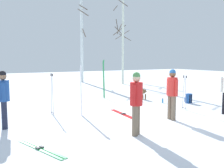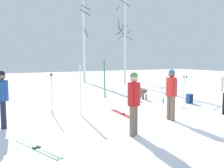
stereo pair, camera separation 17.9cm
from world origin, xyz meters
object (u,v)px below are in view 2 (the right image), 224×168
Objects in this scene: person_3 at (134,99)px; birch_tree_2 at (124,40)px; ski_pair_planted_1 at (105,79)px; backpack_0 at (189,99)px; person_2 at (171,91)px; ski_pair_lying_0 at (37,148)px; dog at (143,92)px; birch_tree_1 at (84,41)px; ski_pair_lying_1 at (122,114)px; birch_tree_3 at (125,48)px; ski_poles_0 at (185,92)px; person_0 at (3,95)px; ski_pair_planted_0 at (80,91)px; water_bottle_1 at (163,101)px; water_bottle_0 at (141,95)px; ski_poles_1 at (52,93)px.

person_3 is 0.25× the size of birch_tree_2.
ski_pair_planted_1 is 4.33m from backpack_0.
person_2 is 1.00× the size of ski_pair_lying_0.
ski_pair_planted_1 is at bearing 131.15° from backpack_0.
person_3 reaches higher than dog.
birch_tree_1 is (2.32, 13.84, 2.59)m from person_2.
birch_tree_3 is (7.57, 12.50, 3.08)m from ski_pair_lying_1.
ski_pair_lying_1 is at bearing -172.90° from backpack_0.
ski_pair_lying_0 and ski_pair_lying_1 have the same top height.
ski_pair_lying_1 is 0.29× the size of birch_tree_3.
ski_pair_planted_1 is at bearing 71.05° from person_3.
backpack_0 is 9.65m from birch_tree_2.
ski_pair_lying_1 is 14.94m from birch_tree_3.
ski_poles_0 reaches higher than ski_pair_lying_0.
birch_tree_1 is at bearing 58.88° from person_0.
ski_pair_planted_0 reaches higher than person_0.
birch_tree_2 is (3.04, 9.88, 2.79)m from ski_poles_0.
person_0 is at bearing -121.12° from birch_tree_1.
birch_tree_2 reaches higher than ski_pair_lying_1.
dog is 0.15× the size of birch_tree_3.
ski_pair_lying_0 is at bearing -128.18° from ski_pair_planted_1.
water_bottle_1 is (-1.04, 0.59, -0.11)m from backpack_0.
ski_pair_lying_0 is 8.32m from water_bottle_0.
ski_pair_planted_1 is 3.27m from water_bottle_1.
water_bottle_1 reaches higher than ski_pair_lying_0.
ski_pair_planted_1 is at bearing 51.57° from ski_pair_planted_0.
person_2 is 1.00× the size of person_3.
birch_tree_3 is (4.22, 0.15, -0.48)m from birch_tree_1.
water_bottle_1 reaches higher than ski_pair_lying_1.
person_0 is at bearing -156.90° from water_bottle_0.
person_3 is 15.50m from birch_tree_1.
water_bottle_1 is at bearing 7.99° from person_0.
backpack_0 is 0.07× the size of birch_tree_3.
person_3 is at bearing -119.57° from birch_tree_2.
backpack_0 is 1.20m from water_bottle_1.
ski_pair_lying_1 is at bearing -105.19° from birch_tree_1.
water_bottle_0 is at bearing 84.10° from ski_poles_0.
birch_tree_2 is (5.65, 9.38, 3.52)m from ski_pair_lying_1.
ski_pair_lying_1 is at bearing -133.85° from water_bottle_0.
birch_tree_1 is (0.37, 9.25, 3.45)m from water_bottle_0.
birch_tree_3 is at bearing 58.42° from birch_tree_2.
water_bottle_0 is 7.61m from birch_tree_2.
ski_poles_1 is at bearing 160.74° from ski_poles_0.
water_bottle_0 reaches higher than ski_pair_lying_0.
backpack_0 is 2.77m from water_bottle_0.
person_0 is at bearing 103.90° from ski_pair_lying_0.
ski_pair_lying_0 is 4.08m from ski_pair_lying_1.
ski_pair_lying_1 is (-2.66, -2.48, -0.38)m from dog.
dog is 11.49m from birch_tree_3.
ski_pair_planted_1 is at bearing 73.66° from ski_pair_lying_1.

